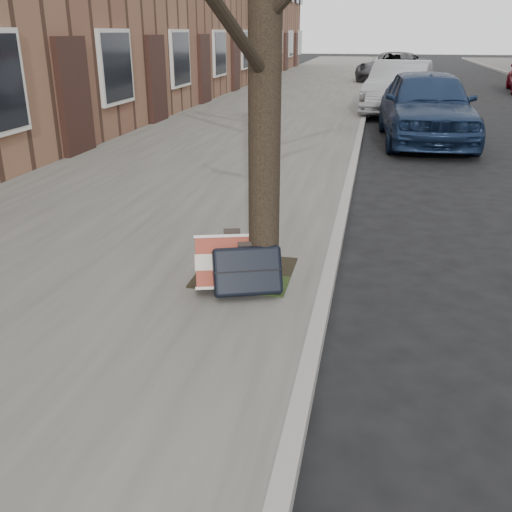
% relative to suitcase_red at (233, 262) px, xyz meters
% --- Properties ---
extents(ground, '(120.00, 120.00, 0.00)m').
position_rel_suitcase_red_xyz_m(ground, '(2.02, -0.85, -0.36)').
color(ground, black).
rests_on(ground, ground).
extents(near_sidewalk, '(5.00, 70.00, 0.12)m').
position_rel_suitcase_red_xyz_m(near_sidewalk, '(-1.68, 14.15, -0.30)').
color(near_sidewalk, slate).
rests_on(near_sidewalk, ground).
extents(dirt_patch, '(0.85, 0.85, 0.02)m').
position_rel_suitcase_red_xyz_m(dirt_patch, '(0.02, 0.35, -0.23)').
color(dirt_patch, black).
rests_on(dirt_patch, near_sidewalk).
extents(suitcase_red, '(0.70, 0.51, 0.48)m').
position_rel_suitcase_red_xyz_m(suitcase_red, '(0.00, 0.00, 0.00)').
color(suitcase_red, maroon).
rests_on(suitcase_red, near_sidewalk).
extents(suitcase_navy, '(0.64, 0.50, 0.44)m').
position_rel_suitcase_red_xyz_m(suitcase_navy, '(0.14, -0.10, -0.02)').
color(suitcase_navy, black).
rests_on(suitcase_navy, near_sidewalk).
extents(car_near_front, '(1.99, 4.46, 1.49)m').
position_rel_suitcase_red_xyz_m(car_near_front, '(2.09, 8.25, 0.38)').
color(car_near_front, '#172747').
rests_on(car_near_front, ground).
extents(car_near_mid, '(2.11, 4.47, 1.42)m').
position_rel_suitcase_red_xyz_m(car_near_mid, '(1.67, 12.76, 0.35)').
color(car_near_mid, '#9A9CA2').
rests_on(car_near_mid, ground).
extents(car_near_back, '(3.64, 5.21, 1.32)m').
position_rel_suitcase_red_xyz_m(car_near_back, '(1.66, 23.22, 0.30)').
color(car_near_back, '#39393E').
rests_on(car_near_back, ground).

